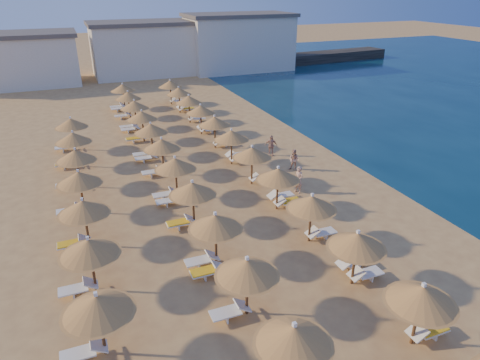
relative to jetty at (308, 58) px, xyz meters
name	(u,v)px	position (x,y,z in m)	size (l,w,h in m)	color
ground	(263,232)	(-29.27, -45.73, -0.75)	(220.00, 220.00, 0.00)	tan
jetty	(308,58)	(0.00, 0.00, 0.00)	(30.00, 4.00, 1.50)	black
hotel_blocks	(148,49)	(-26.48, -1.00, 2.95)	(46.08, 9.99, 8.10)	white
parasol_row_east	(241,144)	(-27.44, -38.11, 1.40)	(2.54, 43.07, 2.70)	brown
parasol_row_west	(168,154)	(-32.43, -38.11, 1.40)	(2.54, 43.07, 2.70)	brown
parasol_row_inland	(79,179)	(-37.87, -39.95, 1.40)	(2.54, 24.64, 2.70)	brown
loungers	(188,181)	(-31.37, -38.62, -0.41)	(13.42, 41.18, 0.66)	white
beachgoer_c	(271,146)	(-24.06, -35.80, 0.05)	(0.94, 0.39, 1.61)	tan
beachgoer_a	(298,180)	(-25.24, -42.18, 0.12)	(0.63, 0.41, 1.73)	tan
beachgoer_b	(294,160)	(-23.79, -38.96, 0.01)	(0.74, 0.58, 1.53)	tan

